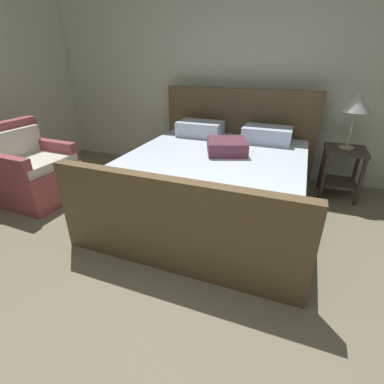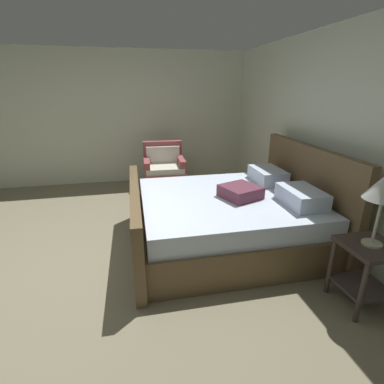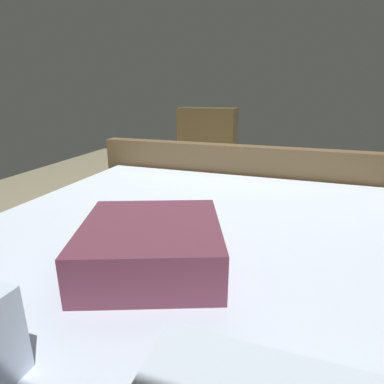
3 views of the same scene
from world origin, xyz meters
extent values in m
cube|color=#787157|center=(0.00, 0.00, -0.01)|extent=(6.21, 5.81, 0.02)
cube|color=silver|center=(0.00, 2.97, 1.26)|extent=(6.33, 0.12, 2.52)
cube|color=silver|center=(-3.16, 0.00, 1.26)|extent=(0.12, 5.93, 2.52)
cube|color=brown|center=(-0.24, 1.64, 0.20)|extent=(1.91, 2.06, 0.40)
cube|color=brown|center=(-0.22, 2.71, 0.59)|extent=(2.00, 0.13, 1.18)
cube|color=brown|center=(-0.25, 0.57, 0.40)|extent=(2.00, 0.13, 0.79)
cube|color=silver|center=(-0.24, 1.64, 0.51)|extent=(1.83, 2.00, 0.22)
cube|color=silver|center=(-0.65, 2.38, 0.71)|extent=(0.57, 0.37, 0.18)
cube|color=silver|center=(0.20, 2.37, 0.71)|extent=(0.57, 0.37, 0.18)
cube|color=brown|center=(-0.15, 1.79, 0.69)|extent=(0.51, 0.51, 0.14)
cube|color=#3B2F2D|center=(1.08, 2.49, 0.58)|extent=(0.44, 0.44, 0.04)
cube|color=#3B2F2D|center=(1.08, 2.49, 0.18)|extent=(0.40, 0.40, 0.02)
cylinder|color=#3B2F2D|center=(0.89, 2.30, 0.28)|extent=(0.04, 0.04, 0.56)
cylinder|color=#3B2F2D|center=(1.27, 2.30, 0.28)|extent=(0.04, 0.04, 0.56)
cylinder|color=#3B2F2D|center=(0.89, 2.68, 0.28)|extent=(0.04, 0.04, 0.56)
cylinder|color=#B7B293|center=(1.08, 2.49, 0.61)|extent=(0.16, 0.16, 0.02)
cylinder|color=#B7B293|center=(1.08, 2.49, 0.82)|extent=(0.02, 0.02, 0.39)
cube|color=#9A4648|center=(-2.22, 1.15, 0.21)|extent=(0.75, 0.75, 0.42)
cube|color=silver|center=(-2.22, 1.15, 0.47)|extent=(0.69, 0.69, 0.10)
cube|color=#9A4648|center=(-2.53, 1.16, 0.66)|extent=(0.15, 0.72, 0.48)
cube|color=silver|center=(-2.44, 1.16, 0.64)|extent=(0.13, 0.62, 0.36)
cube|color=#9A4648|center=(-2.24, 0.84, 0.53)|extent=(0.65, 0.13, 0.22)
cube|color=#9A4648|center=(-2.21, 1.46, 0.53)|extent=(0.65, 0.13, 0.22)
camera|label=1|loc=(0.51, -1.03, 1.55)|focal=26.20mm
camera|label=2|loc=(2.84, 0.55, 1.85)|focal=26.99mm
camera|label=3|loc=(-0.53, 2.56, 1.13)|focal=29.58mm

